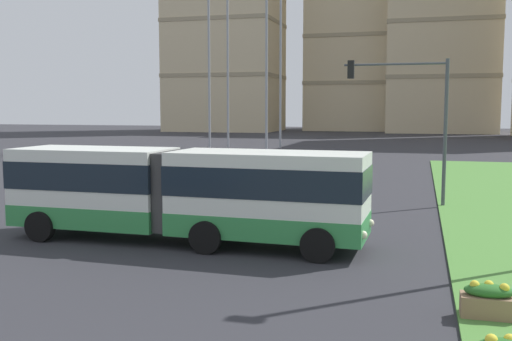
{
  "coord_description": "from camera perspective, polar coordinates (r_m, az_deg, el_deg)",
  "views": [
    {
      "loc": [
        6.06,
        -4.93,
        4.34
      ],
      "look_at": [
        0.64,
        14.48,
        2.2
      ],
      "focal_mm": 41.33,
      "sensor_mm": 36.0,
      "label": 1
    }
  ],
  "objects": [
    {
      "name": "car_white_van",
      "position": [
        26.62,
        -11.61,
        -1.81
      ],
      "size": [
        4.44,
        2.09,
        1.58
      ],
      "color": "silver",
      "rests_on": "ground"
    },
    {
      "name": "traffic_light_far_right",
      "position": [
        26.94,
        14.87,
        6.1
      ],
      "size": [
        4.51,
        0.28,
        6.47
      ],
      "color": "#474C51",
      "rests_on": "ground"
    },
    {
      "name": "articulated_bus",
      "position": [
        19.12,
        -7.01,
        -2.06
      ],
      "size": [
        11.89,
        2.97,
        3.0
      ],
      "color": "silver",
      "rests_on": "ground"
    },
    {
      "name": "apartment_tower_centre",
      "position": [
        113.21,
        17.64,
        13.07
      ],
      "size": [
        18.74,
        16.81,
        37.37
      ],
      "color": "beige",
      "rests_on": "ground"
    },
    {
      "name": "apartment_tower_westcentre",
      "position": [
        121.2,
        9.94,
        14.29
      ],
      "size": [
        19.08,
        17.69,
        43.69
      ],
      "color": "beige",
      "rests_on": "ground"
    },
    {
      "name": "flower_planter_2",
      "position": [
        13.23,
        21.59,
        -11.59
      ],
      "size": [
        1.1,
        0.56,
        0.74
      ],
      "color": "#937051",
      "rests_on": "grass_median"
    }
  ]
}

